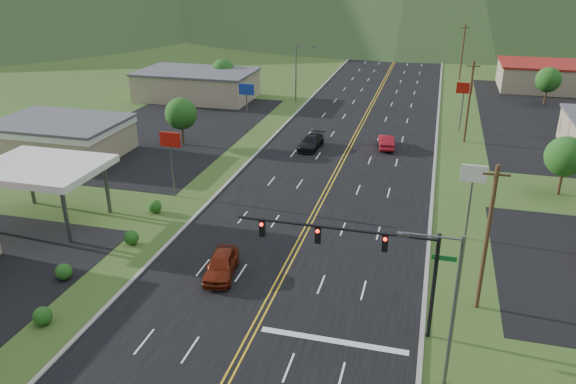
% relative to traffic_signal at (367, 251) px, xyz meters
% --- Properties ---
extents(traffic_signal, '(13.10, 0.43, 7.00)m').
position_rel_traffic_signal_xyz_m(traffic_signal, '(0.00, 0.00, 0.00)').
color(traffic_signal, black).
rests_on(traffic_signal, ground).
extents(streetlight_east, '(3.28, 0.25, 9.00)m').
position_rel_traffic_signal_xyz_m(streetlight_east, '(4.70, -4.00, -0.15)').
color(streetlight_east, '#59595E').
rests_on(streetlight_east, ground).
extents(streetlight_west, '(3.28, 0.25, 9.00)m').
position_rel_traffic_signal_xyz_m(streetlight_west, '(-18.16, 56.00, -0.15)').
color(streetlight_west, '#59595E').
rests_on(streetlight_west, ground).
extents(gas_canopy, '(10.00, 8.00, 5.30)m').
position_rel_traffic_signal_xyz_m(gas_canopy, '(-28.48, 8.00, -0.46)').
color(gas_canopy, white).
rests_on(gas_canopy, ground).
extents(building_west_mid, '(14.40, 10.40, 4.10)m').
position_rel_traffic_signal_xyz_m(building_west_mid, '(-38.48, 24.00, -3.06)').
color(building_west_mid, tan).
rests_on(building_west_mid, ground).
extents(building_west_far, '(18.40, 11.40, 4.50)m').
position_rel_traffic_signal_xyz_m(building_west_far, '(-34.48, 54.00, -3.07)').
color(building_west_far, tan).
rests_on(building_west_far, ground).
extents(building_east_far, '(16.40, 12.40, 4.50)m').
position_rel_traffic_signal_xyz_m(building_east_far, '(21.52, 76.00, -3.07)').
color(building_east_far, tan).
rests_on(building_east_far, ground).
extents(pole_sign_west_a, '(2.00, 0.18, 6.40)m').
position_rel_traffic_signal_xyz_m(pole_sign_west_a, '(-20.48, 16.00, -0.28)').
color(pole_sign_west_a, '#59595E').
rests_on(pole_sign_west_a, ground).
extents(pole_sign_west_b, '(2.00, 0.18, 6.40)m').
position_rel_traffic_signal_xyz_m(pole_sign_west_b, '(-20.48, 38.00, -0.28)').
color(pole_sign_west_b, '#59595E').
rests_on(pole_sign_west_b, ground).
extents(pole_sign_east_a, '(2.00, 0.18, 6.40)m').
position_rel_traffic_signal_xyz_m(pole_sign_east_a, '(6.52, 14.00, -0.28)').
color(pole_sign_east_a, '#59595E').
rests_on(pole_sign_east_a, ground).
extents(pole_sign_east_b, '(2.00, 0.18, 6.40)m').
position_rel_traffic_signal_xyz_m(pole_sign_east_b, '(6.52, 46.00, -0.28)').
color(pole_sign_east_b, '#59595E').
rests_on(pole_sign_east_b, ground).
extents(tree_west_a, '(3.84, 3.84, 5.82)m').
position_rel_traffic_signal_xyz_m(tree_west_a, '(-26.48, 31.00, -1.44)').
color(tree_west_a, '#382314').
rests_on(tree_west_a, ground).
extents(tree_west_b, '(3.84, 3.84, 5.82)m').
position_rel_traffic_signal_xyz_m(tree_west_b, '(-31.48, 58.00, -1.44)').
color(tree_west_b, '#382314').
rests_on(tree_west_b, ground).
extents(tree_east_a, '(3.84, 3.84, 5.82)m').
position_rel_traffic_signal_xyz_m(tree_east_a, '(15.52, 26.00, -1.44)').
color(tree_east_a, '#382314').
rests_on(tree_east_a, ground).
extents(tree_east_b, '(3.84, 3.84, 5.82)m').
position_rel_traffic_signal_xyz_m(tree_east_b, '(19.52, 64.00, -1.44)').
color(tree_east_b, '#382314').
rests_on(tree_east_b, ground).
extents(utility_pole_a, '(1.60, 0.28, 10.00)m').
position_rel_traffic_signal_xyz_m(utility_pole_a, '(7.02, 4.00, -0.20)').
color(utility_pole_a, '#382314').
rests_on(utility_pole_a, ground).
extents(utility_pole_b, '(1.60, 0.28, 10.00)m').
position_rel_traffic_signal_xyz_m(utility_pole_b, '(7.02, 41.00, -0.20)').
color(utility_pole_b, '#382314').
rests_on(utility_pole_b, ground).
extents(utility_pole_c, '(1.60, 0.28, 10.00)m').
position_rel_traffic_signal_xyz_m(utility_pole_c, '(7.02, 81.00, -0.20)').
color(utility_pole_c, '#382314').
rests_on(utility_pole_c, ground).
extents(utility_pole_d, '(1.60, 0.28, 10.00)m').
position_rel_traffic_signal_xyz_m(utility_pole_d, '(7.02, 121.00, -0.20)').
color(utility_pole_d, '#382314').
rests_on(utility_pole_d, ground).
extents(car_red_near, '(2.80, 5.24, 1.70)m').
position_rel_traffic_signal_xyz_m(car_red_near, '(-10.75, 3.40, -4.48)').
color(car_red_near, maroon).
rests_on(car_red_near, ground).
extents(car_dark_mid, '(2.56, 5.46, 1.54)m').
position_rel_traffic_signal_xyz_m(car_dark_mid, '(-10.89, 33.49, -4.56)').
color(car_dark_mid, black).
rests_on(car_dark_mid, ground).
extents(car_red_far, '(2.40, 5.05, 1.60)m').
position_rel_traffic_signal_xyz_m(car_red_far, '(-2.19, 36.02, -4.53)').
color(car_red_far, maroon).
rests_on(car_red_far, ground).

